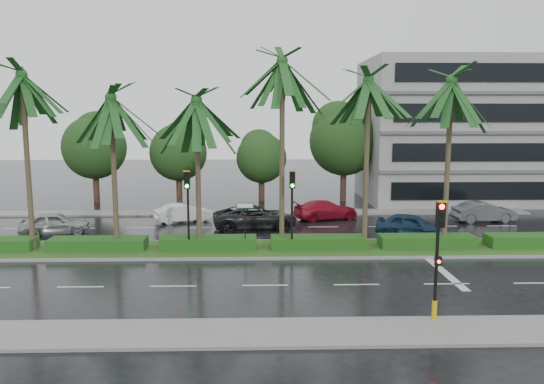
{
  "coord_description": "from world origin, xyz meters",
  "views": [
    {
      "loc": [
        -0.3,
        -27.27,
        7.41
      ],
      "look_at": [
        0.47,
        1.5,
        3.17
      ],
      "focal_mm": 35.0,
      "sensor_mm": 36.0,
      "label": 1
    }
  ],
  "objects_px": {
    "signal_near": "(438,255)",
    "car_red": "(326,210)",
    "car_silver": "(55,223)",
    "car_grey": "(484,212)",
    "car_white": "(183,213)",
    "car_blue": "(411,225)",
    "signal_median_left": "(188,199)",
    "car_darkgrey": "(255,217)",
    "street_sign": "(245,214)"
  },
  "relations": [
    {
      "from": "car_white",
      "to": "car_red",
      "type": "bearing_deg",
      "value": -109.12
    },
    {
      "from": "car_silver",
      "to": "car_red",
      "type": "bearing_deg",
      "value": -90.8
    },
    {
      "from": "signal_near",
      "to": "street_sign",
      "type": "distance_m",
      "value": 12.11
    },
    {
      "from": "signal_near",
      "to": "car_white",
      "type": "xyz_separation_m",
      "value": [
        -11.5,
        18.35,
        -1.87
      ]
    },
    {
      "from": "signal_near",
      "to": "car_grey",
      "type": "distance_m",
      "value": 20.2
    },
    {
      "from": "street_sign",
      "to": "car_blue",
      "type": "bearing_deg",
      "value": 19.39
    },
    {
      "from": "signal_median_left",
      "to": "street_sign",
      "type": "distance_m",
      "value": 3.13
    },
    {
      "from": "signal_near",
      "to": "car_blue",
      "type": "relative_size",
      "value": 1.04
    },
    {
      "from": "car_silver",
      "to": "car_blue",
      "type": "xyz_separation_m",
      "value": [
        21.89,
        -1.24,
        0.01
      ]
    },
    {
      "from": "car_red",
      "to": "car_silver",
      "type": "bearing_deg",
      "value": 86.19
    },
    {
      "from": "car_darkgrey",
      "to": "car_red",
      "type": "relative_size",
      "value": 1.18
    },
    {
      "from": "car_darkgrey",
      "to": "car_grey",
      "type": "bearing_deg",
      "value": -91.43
    },
    {
      "from": "signal_near",
      "to": "car_darkgrey",
      "type": "xyz_separation_m",
      "value": [
        -6.5,
        15.95,
        -1.74
      ]
    },
    {
      "from": "signal_median_left",
      "to": "car_white",
      "type": "relative_size",
      "value": 1.13
    },
    {
      "from": "signal_near",
      "to": "street_sign",
      "type": "relative_size",
      "value": 1.68
    },
    {
      "from": "signal_median_left",
      "to": "car_blue",
      "type": "xyz_separation_m",
      "value": [
        13.0,
        3.7,
        -2.28
      ]
    },
    {
      "from": "car_silver",
      "to": "car_red",
      "type": "distance_m",
      "value": 17.94
    },
    {
      "from": "street_sign",
      "to": "car_white",
      "type": "bearing_deg",
      "value": 117.95
    },
    {
      "from": "street_sign",
      "to": "car_white",
      "type": "height_order",
      "value": "street_sign"
    },
    {
      "from": "car_silver",
      "to": "car_darkgrey",
      "type": "height_order",
      "value": "car_darkgrey"
    },
    {
      "from": "car_silver",
      "to": "car_white",
      "type": "bearing_deg",
      "value": -78.25
    },
    {
      "from": "signal_near",
      "to": "car_darkgrey",
      "type": "distance_m",
      "value": 17.31
    },
    {
      "from": "signal_near",
      "to": "car_darkgrey",
      "type": "bearing_deg",
      "value": 112.17
    },
    {
      "from": "car_white",
      "to": "car_darkgrey",
      "type": "bearing_deg",
      "value": -138.6
    },
    {
      "from": "car_silver",
      "to": "car_grey",
      "type": "height_order",
      "value": "car_silver"
    },
    {
      "from": "car_red",
      "to": "signal_median_left",
      "type": "bearing_deg",
      "value": 119.7
    },
    {
      "from": "signal_near",
      "to": "car_white",
      "type": "relative_size",
      "value": 1.13
    },
    {
      "from": "street_sign",
      "to": "car_silver",
      "type": "distance_m",
      "value": 12.89
    },
    {
      "from": "car_silver",
      "to": "street_sign",
      "type": "bearing_deg",
      "value": -126.78
    },
    {
      "from": "car_red",
      "to": "car_grey",
      "type": "height_order",
      "value": "car_grey"
    },
    {
      "from": "car_darkgrey",
      "to": "car_grey",
      "type": "distance_m",
      "value": 15.97
    },
    {
      "from": "signal_near",
      "to": "car_silver",
      "type": "bearing_deg",
      "value": 142.24
    },
    {
      "from": "signal_median_left",
      "to": "car_white",
      "type": "bearing_deg",
      "value": 99.82
    },
    {
      "from": "signal_near",
      "to": "car_red",
      "type": "bearing_deg",
      "value": 94.51
    },
    {
      "from": "signal_median_left",
      "to": "car_silver",
      "type": "height_order",
      "value": "signal_median_left"
    },
    {
      "from": "signal_near",
      "to": "car_silver",
      "type": "distance_m",
      "value": 23.96
    },
    {
      "from": "car_red",
      "to": "car_blue",
      "type": "bearing_deg",
      "value": -159.33
    },
    {
      "from": "car_silver",
      "to": "car_red",
      "type": "relative_size",
      "value": 0.9
    },
    {
      "from": "signal_median_left",
      "to": "car_blue",
      "type": "relative_size",
      "value": 1.04
    },
    {
      "from": "car_darkgrey",
      "to": "car_silver",
      "type": "bearing_deg",
      "value": 87.95
    },
    {
      "from": "car_darkgrey",
      "to": "car_blue",
      "type": "relative_size",
      "value": 1.3
    },
    {
      "from": "car_darkgrey",
      "to": "car_red",
      "type": "height_order",
      "value": "car_darkgrey"
    },
    {
      "from": "signal_median_left",
      "to": "car_darkgrey",
      "type": "relative_size",
      "value": 0.8
    },
    {
      "from": "signal_near",
      "to": "street_sign",
      "type": "xyz_separation_m",
      "value": [
        -7.0,
        9.87,
        -0.38
      ]
    },
    {
      "from": "signal_near",
      "to": "car_grey",
      "type": "xyz_separation_m",
      "value": [
        9.36,
        17.81,
        -1.81
      ]
    },
    {
      "from": "street_sign",
      "to": "car_red",
      "type": "distance_m",
      "value": 10.77
    },
    {
      "from": "car_white",
      "to": "car_silver",
      "type": "bearing_deg",
      "value": 93.78
    },
    {
      "from": "street_sign",
      "to": "car_blue",
      "type": "xyz_separation_m",
      "value": [
        10.0,
        3.52,
        -1.41
      ]
    },
    {
      "from": "car_white",
      "to": "car_darkgrey",
      "type": "relative_size",
      "value": 0.7
    },
    {
      "from": "signal_near",
      "to": "car_red",
      "type": "relative_size",
      "value": 0.94
    }
  ]
}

